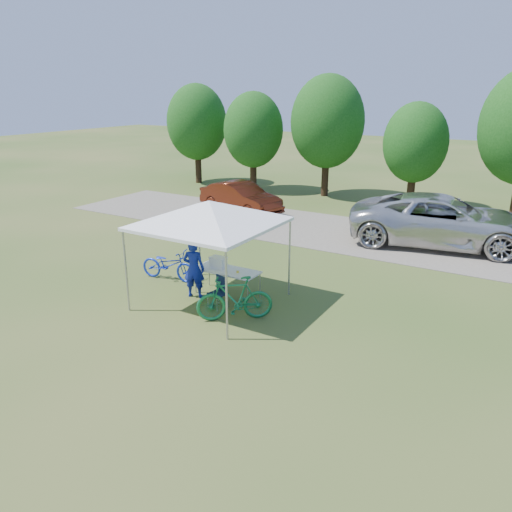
% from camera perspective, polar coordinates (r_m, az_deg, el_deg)
% --- Properties ---
extents(ground, '(100.00, 100.00, 0.00)m').
position_cam_1_polar(ground, '(13.28, -5.04, -5.26)').
color(ground, '#2D5119').
rests_on(ground, ground).
extents(gravel_strip, '(24.00, 5.00, 0.02)m').
position_cam_1_polar(gravel_strip, '(19.92, 8.50, 2.83)').
color(gravel_strip, gray).
rests_on(gravel_strip, ground).
extents(canopy, '(4.53, 4.53, 3.00)m').
position_cam_1_polar(canopy, '(12.44, -5.39, 5.98)').
color(canopy, '#A5A5AA').
rests_on(canopy, ground).
extents(treeline, '(24.89, 4.28, 6.30)m').
position_cam_1_polar(treeline, '(25.05, 13.77, 13.92)').
color(treeline, '#382314').
rests_on(treeline, ground).
extents(folding_table, '(1.78, 0.74, 0.73)m').
position_cam_1_polar(folding_table, '(13.44, -3.31, -1.75)').
color(folding_table, white).
rests_on(folding_table, ground).
extents(folding_chair, '(0.49, 0.51, 0.80)m').
position_cam_1_polar(folding_chair, '(12.84, -4.18, -3.82)').
color(folding_chair, '#0E1A33').
rests_on(folding_chair, ground).
extents(cooler, '(0.43, 0.29, 0.31)m').
position_cam_1_polar(cooler, '(13.53, -4.33, -0.73)').
color(cooler, white).
rests_on(cooler, folding_table).
extents(ice_cream_cup, '(0.07, 0.07, 0.05)m').
position_cam_1_polar(ice_cream_cup, '(13.18, -2.10, -1.82)').
color(ice_cream_cup, yellow).
rests_on(ice_cream_cup, folding_table).
extents(cyclist, '(0.68, 0.56, 1.60)m').
position_cam_1_polar(cyclist, '(13.38, -7.12, -1.45)').
color(cyclist, navy).
rests_on(cyclist, ground).
extents(bike_blue, '(1.83, 0.86, 0.92)m').
position_cam_1_polar(bike_blue, '(14.81, -9.98, -0.99)').
color(bike_blue, '#1631C5').
rests_on(bike_blue, ground).
extents(bike_green, '(1.77, 1.56, 1.11)m').
position_cam_1_polar(bike_green, '(12.05, -2.47, -4.87)').
color(bike_green, '#1A7744').
rests_on(bike_green, ground).
extents(minivan, '(6.83, 4.06, 1.78)m').
position_cam_1_polar(minivan, '(18.90, 20.55, 3.80)').
color(minivan, silver).
rests_on(minivan, gravel_strip).
extents(sedan, '(4.33, 2.35, 1.35)m').
position_cam_1_polar(sedan, '(22.61, -1.78, 6.70)').
color(sedan, '#511C0D').
rests_on(sedan, gravel_strip).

